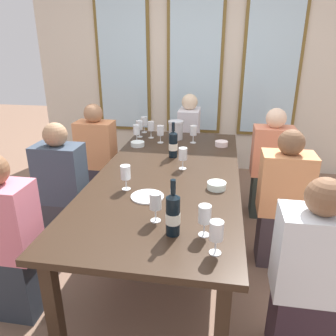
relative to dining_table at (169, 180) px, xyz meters
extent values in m
plane|color=#7F5E4B|center=(0.00, 0.00, -0.68)|extent=(12.00, 12.00, 0.00)
cube|color=beige|center=(0.00, 2.13, 0.77)|extent=(4.27, 0.06, 2.90)
cube|color=brown|center=(-0.95, 2.08, 0.77)|extent=(0.72, 0.03, 1.88)
cube|color=silver|center=(-0.95, 2.07, 0.77)|extent=(0.64, 0.01, 1.80)
cube|color=brown|center=(0.00, 2.08, 0.77)|extent=(0.72, 0.03, 1.88)
cube|color=silver|center=(0.00, 2.07, 0.77)|extent=(0.64, 0.01, 1.80)
cube|color=brown|center=(0.95, 2.08, 0.77)|extent=(0.72, 0.03, 1.88)
cube|color=silver|center=(0.95, 2.07, 0.77)|extent=(0.64, 0.01, 1.80)
cube|color=#302116|center=(0.00, 0.00, 0.04)|extent=(1.07, 2.37, 0.04)
cube|color=#302116|center=(-0.44, -1.09, -0.33)|extent=(0.07, 0.07, 0.70)
cube|color=#302116|center=(0.44, -1.09, -0.33)|extent=(0.07, 0.07, 0.70)
cube|color=#302116|center=(-0.44, 1.09, -0.33)|extent=(0.07, 0.07, 0.70)
cube|color=#302116|center=(0.44, 1.09, -0.33)|extent=(0.07, 0.07, 0.70)
cylinder|color=white|center=(-0.07, -0.44, 0.07)|extent=(0.22, 0.22, 0.01)
cylinder|color=silver|center=(-0.08, 0.92, 0.15)|extent=(0.14, 0.14, 0.17)
cylinder|color=silver|center=(-0.08, 0.92, 0.24)|extent=(0.16, 0.16, 0.02)
cylinder|color=black|center=(0.16, -0.84, 0.17)|extent=(0.08, 0.07, 0.21)
cone|color=black|center=(0.16, -0.84, 0.29)|extent=(0.08, 0.07, 0.02)
cylinder|color=black|center=(0.16, -0.84, 0.34)|extent=(0.03, 0.03, 0.08)
cylinder|color=silver|center=(0.16, -0.84, 0.16)|extent=(0.08, 0.08, 0.06)
cylinder|color=black|center=(-0.02, 0.37, 0.17)|extent=(0.07, 0.07, 0.21)
cone|color=black|center=(-0.02, 0.37, 0.29)|extent=(0.07, 0.07, 0.02)
cylinder|color=black|center=(-0.02, 0.37, 0.34)|extent=(0.03, 0.03, 0.08)
cylinder|color=white|center=(-0.02, 0.37, 0.16)|extent=(0.08, 0.08, 0.06)
cylinder|color=white|center=(0.39, 0.76, 0.09)|extent=(0.12, 0.12, 0.05)
cylinder|color=white|center=(-0.40, 0.62, 0.09)|extent=(0.13, 0.13, 0.04)
cylinder|color=white|center=(0.37, -0.24, 0.09)|extent=(0.13, 0.13, 0.05)
cylinder|color=white|center=(-0.21, 0.77, 0.07)|extent=(0.06, 0.06, 0.00)
cylinder|color=white|center=(-0.21, 0.77, 0.11)|extent=(0.01, 0.01, 0.07)
cylinder|color=white|center=(-0.21, 0.77, 0.19)|extent=(0.07, 0.07, 0.09)
cylinder|color=maroon|center=(-0.21, 0.77, 0.16)|extent=(0.06, 0.06, 0.04)
cylinder|color=white|center=(-0.46, 1.12, 0.07)|extent=(0.06, 0.06, 0.00)
cylinder|color=white|center=(-0.46, 1.12, 0.11)|extent=(0.01, 0.01, 0.07)
cylinder|color=white|center=(-0.46, 1.12, 0.19)|extent=(0.07, 0.07, 0.09)
cylinder|color=white|center=(-0.45, 0.76, 0.07)|extent=(0.06, 0.06, 0.00)
cylinder|color=white|center=(-0.45, 0.76, 0.11)|extent=(0.01, 0.01, 0.07)
cylinder|color=white|center=(-0.45, 0.76, 0.19)|extent=(0.07, 0.07, 0.09)
cylinder|color=white|center=(0.32, -0.83, 0.07)|extent=(0.06, 0.06, 0.00)
cylinder|color=white|center=(0.32, -0.83, 0.11)|extent=(0.01, 0.01, 0.07)
cylinder|color=white|center=(0.32, -0.83, 0.19)|extent=(0.07, 0.07, 0.09)
cylinder|color=white|center=(0.04, -0.73, 0.07)|extent=(0.06, 0.06, 0.00)
cylinder|color=white|center=(0.04, -0.73, 0.11)|extent=(0.01, 0.01, 0.07)
cylinder|color=white|center=(0.04, -0.73, 0.19)|extent=(0.07, 0.07, 0.09)
cylinder|color=white|center=(0.10, 0.10, 0.07)|extent=(0.06, 0.06, 0.00)
cylinder|color=white|center=(0.10, 0.10, 0.11)|extent=(0.01, 0.01, 0.07)
cylinder|color=white|center=(0.10, 0.10, 0.19)|extent=(0.07, 0.07, 0.09)
cylinder|color=white|center=(0.11, 0.82, 0.07)|extent=(0.06, 0.06, 0.00)
cylinder|color=white|center=(0.11, 0.82, 0.11)|extent=(0.01, 0.01, 0.07)
cylinder|color=white|center=(0.11, 0.82, 0.19)|extent=(0.07, 0.07, 0.09)
cylinder|color=beige|center=(0.11, 0.82, 0.16)|extent=(0.06, 0.06, 0.04)
cylinder|color=white|center=(0.39, -0.98, 0.07)|extent=(0.06, 0.06, 0.00)
cylinder|color=white|center=(0.39, -0.98, 0.11)|extent=(0.01, 0.01, 0.07)
cylinder|color=white|center=(0.39, -0.98, 0.19)|extent=(0.07, 0.07, 0.09)
cylinder|color=white|center=(-0.24, -0.34, 0.07)|extent=(0.06, 0.06, 0.00)
cylinder|color=white|center=(-0.24, -0.34, 0.11)|extent=(0.01, 0.01, 0.07)
cylinder|color=white|center=(-0.24, -0.34, 0.19)|extent=(0.07, 0.07, 0.09)
cylinder|color=#590C19|center=(-0.24, -0.34, 0.16)|extent=(0.06, 0.06, 0.03)
cylinder|color=white|center=(-0.46, 0.94, 0.07)|extent=(0.06, 0.06, 0.00)
cylinder|color=white|center=(-0.46, 0.94, 0.11)|extent=(0.01, 0.01, 0.07)
cylinder|color=white|center=(-0.46, 0.94, 0.19)|extent=(0.07, 0.07, 0.09)
cylinder|color=beige|center=(-0.46, 0.94, 0.16)|extent=(0.06, 0.06, 0.02)
cylinder|color=white|center=(-0.34, 0.92, 0.07)|extent=(0.06, 0.06, 0.00)
cylinder|color=white|center=(-0.34, 0.92, 0.11)|extent=(0.01, 0.01, 0.07)
cylinder|color=white|center=(-0.34, 0.92, 0.19)|extent=(0.07, 0.07, 0.09)
cylinder|color=beige|center=(-0.34, 0.92, 0.16)|extent=(0.06, 0.06, 0.03)
cube|color=#2A303A|center=(-0.88, -0.79, -0.45)|extent=(0.32, 0.24, 0.45)
cube|color=#DC7387|center=(-0.88, -0.79, 0.01)|extent=(0.38, 0.24, 0.48)
cube|color=#32232C|center=(0.88, -0.84, -0.45)|extent=(0.32, 0.24, 0.45)
cube|color=silver|center=(0.88, -0.84, 0.01)|extent=(0.38, 0.24, 0.48)
sphere|color=brown|center=(0.88, -0.84, 0.34)|extent=(0.19, 0.19, 0.19)
cube|color=#35373E|center=(-0.88, -0.04, -0.45)|extent=(0.32, 0.24, 0.45)
cube|color=#364252|center=(-0.88, -0.04, 0.01)|extent=(0.38, 0.24, 0.48)
sphere|color=#9E7756|center=(-0.88, -0.04, 0.34)|extent=(0.19, 0.19, 0.19)
cube|color=#392E33|center=(0.88, 0.04, -0.45)|extent=(0.32, 0.24, 0.45)
cube|color=tan|center=(0.88, 0.04, 0.01)|extent=(0.38, 0.24, 0.48)
sphere|color=brown|center=(0.88, 0.04, 0.34)|extent=(0.19, 0.19, 0.19)
cube|color=#362F38|center=(-0.88, 0.75, -0.45)|extent=(0.32, 0.24, 0.45)
cube|color=#DD8A58|center=(-0.88, 0.75, 0.01)|extent=(0.38, 0.24, 0.48)
sphere|color=#A37251|center=(-0.88, 0.75, 0.34)|extent=(0.19, 0.19, 0.19)
cube|color=#2D3732|center=(0.88, 0.83, -0.45)|extent=(0.32, 0.24, 0.45)
cube|color=#E08463|center=(0.88, 0.83, 0.01)|extent=(0.38, 0.24, 0.48)
sphere|color=beige|center=(0.88, 0.83, 0.34)|extent=(0.19, 0.19, 0.19)
cube|color=#3A353F|center=(0.00, 1.53, -0.45)|extent=(0.24, 0.32, 0.45)
cube|color=silver|center=(0.00, 1.53, 0.01)|extent=(0.24, 0.38, 0.48)
sphere|color=beige|center=(0.00, 1.53, 0.34)|extent=(0.19, 0.19, 0.19)
camera|label=1|loc=(0.38, -2.33, 1.03)|focal=35.27mm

